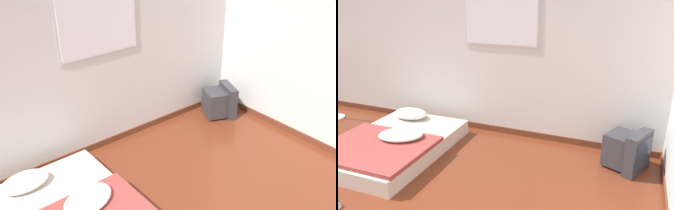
% 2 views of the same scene
% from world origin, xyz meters
% --- Properties ---
extents(wall_back, '(8.29, 0.08, 2.60)m').
position_xyz_m(wall_back, '(0.01, 2.87, 1.29)').
color(wall_back, silver).
rests_on(wall_back, ground_plane).
extents(crt_tv, '(0.55, 0.55, 0.49)m').
position_xyz_m(crt_tv, '(2.53, 2.44, 0.23)').
color(crt_tv, '#333338').
rests_on(crt_tv, ground_plane).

